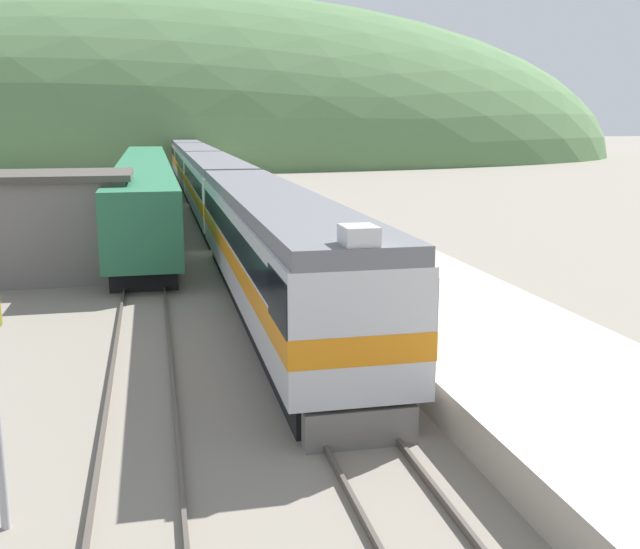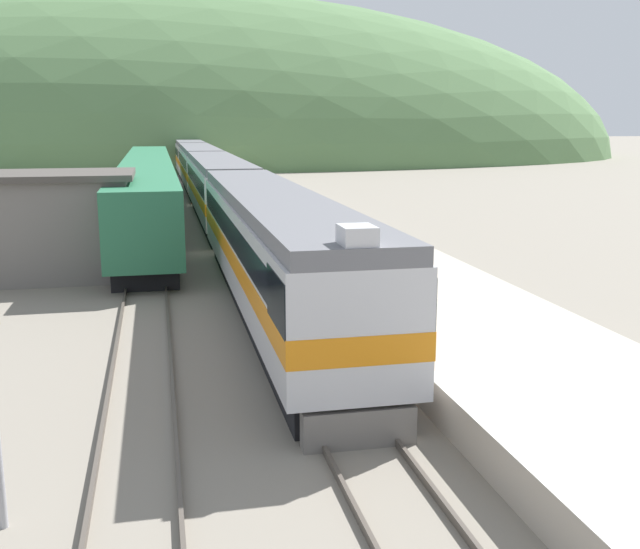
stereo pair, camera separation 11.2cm
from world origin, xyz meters
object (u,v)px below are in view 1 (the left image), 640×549
express_train_lead_car (274,248)px  siding_train (145,188)px  carriage_fifth (178,149)px  carriage_third (196,167)px  carriage_fourth (185,156)px  carriage_second (216,188)px

express_train_lead_car → siding_train: (-4.15, 25.24, -0.21)m
carriage_fifth → siding_train: 57.91m
carriage_fifth → carriage_third: bearing=-90.0°
carriage_fifth → carriage_fourth: bearing=-90.0°
carriage_second → siding_train: (-4.15, 3.55, -0.20)m
carriage_third → siding_train: size_ratio=0.44×
express_train_lead_car → carriage_third: 42.13m
carriage_fourth → siding_train: (-4.15, -37.32, -0.20)m
express_train_lead_car → carriage_fourth: bearing=90.0°
carriage_third → carriage_fifth: same height
carriage_fourth → carriage_fifth: 20.44m
carriage_third → carriage_fifth: 40.87m
carriage_second → carriage_fifth: (0.00, 61.31, 0.00)m
carriage_second → carriage_fifth: bearing=90.0°
carriage_fifth → carriage_second: bearing=-90.0°
carriage_third → siding_train: carriage_third is taller
carriage_fourth → express_train_lead_car: bearing=-90.0°
carriage_third → carriage_fourth: bearing=90.0°
express_train_lead_car → siding_train: express_train_lead_car is taller
carriage_fourth → carriage_fifth: bearing=90.0°
siding_train → carriage_second: bearing=-40.5°
carriage_fifth → siding_train: (-4.15, -57.76, -0.20)m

